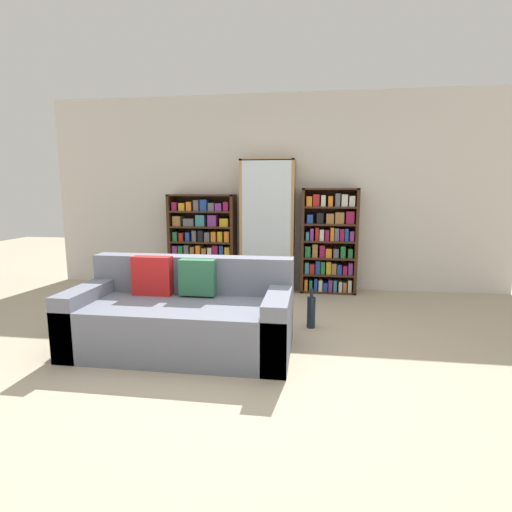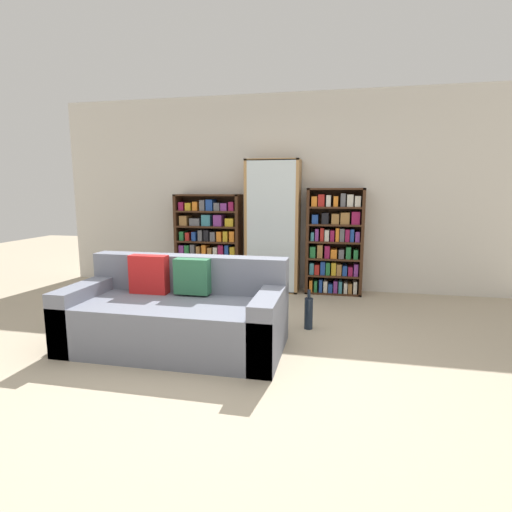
{
  "view_description": "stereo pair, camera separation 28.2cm",
  "coord_description": "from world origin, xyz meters",
  "px_view_note": "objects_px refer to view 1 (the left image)",
  "views": [
    {
      "loc": [
        0.58,
        -2.87,
        1.39
      ],
      "look_at": [
        -0.05,
        1.48,
        0.67
      ],
      "focal_mm": 28.0,
      "sensor_mm": 36.0,
      "label": 1
    },
    {
      "loc": [
        0.86,
        -2.82,
        1.39
      ],
      "look_at": [
        -0.05,
        1.48,
        0.67
      ],
      "focal_mm": 28.0,
      "sensor_mm": 36.0,
      "label": 2
    }
  ],
  "objects_px": {
    "bookshelf_left": "(203,243)",
    "bookshelf_right": "(329,242)",
    "display_cabinet": "(268,226)",
    "couch": "(183,317)",
    "wine_bottle": "(311,312)"
  },
  "relations": [
    {
      "from": "bookshelf_left",
      "to": "bookshelf_right",
      "type": "height_order",
      "value": "bookshelf_right"
    },
    {
      "from": "display_cabinet",
      "to": "bookshelf_right",
      "type": "distance_m",
      "value": 0.87
    },
    {
      "from": "couch",
      "to": "display_cabinet",
      "type": "distance_m",
      "value": 2.35
    },
    {
      "from": "bookshelf_right",
      "to": "wine_bottle",
      "type": "height_order",
      "value": "bookshelf_right"
    },
    {
      "from": "bookshelf_left",
      "to": "wine_bottle",
      "type": "relative_size",
      "value": 3.27
    },
    {
      "from": "couch",
      "to": "bookshelf_right",
      "type": "height_order",
      "value": "bookshelf_right"
    },
    {
      "from": "couch",
      "to": "display_cabinet",
      "type": "relative_size",
      "value": 1.05
    },
    {
      "from": "couch",
      "to": "bookshelf_right",
      "type": "xyz_separation_m",
      "value": [
        1.34,
        2.23,
        0.41
      ]
    },
    {
      "from": "bookshelf_left",
      "to": "wine_bottle",
      "type": "height_order",
      "value": "bookshelf_left"
    },
    {
      "from": "bookshelf_left",
      "to": "display_cabinet",
      "type": "height_order",
      "value": "display_cabinet"
    },
    {
      "from": "display_cabinet",
      "to": "wine_bottle",
      "type": "height_order",
      "value": "display_cabinet"
    },
    {
      "from": "bookshelf_left",
      "to": "bookshelf_right",
      "type": "relative_size",
      "value": 0.94
    },
    {
      "from": "couch",
      "to": "wine_bottle",
      "type": "relative_size",
      "value": 4.65
    },
    {
      "from": "bookshelf_left",
      "to": "wine_bottle",
      "type": "distance_m",
      "value": 2.23
    },
    {
      "from": "couch",
      "to": "bookshelf_left",
      "type": "relative_size",
      "value": 1.42
    }
  ]
}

